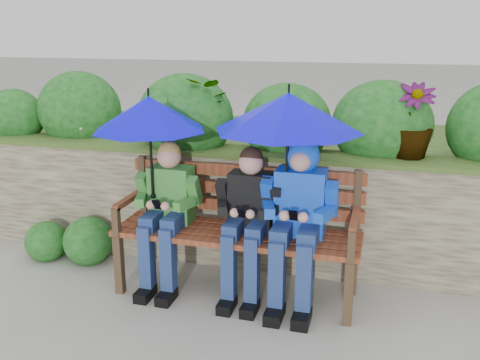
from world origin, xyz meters
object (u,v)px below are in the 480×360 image
(park_bench, at_px, (239,222))
(boy_middle, at_px, (248,215))
(boy_right, at_px, (298,209))
(umbrella_left, at_px, (149,114))
(boy_left, at_px, (167,207))
(umbrella_right, at_px, (288,112))

(park_bench, xyz_separation_m, boy_middle, (0.10, -0.09, 0.10))
(boy_right, bearing_deg, umbrella_left, -179.00)
(umbrella_left, bearing_deg, boy_left, 7.56)
(boy_middle, bearing_deg, umbrella_right, 6.23)
(boy_middle, height_order, umbrella_right, umbrella_right)
(boy_left, height_order, boy_right, boy_right)
(park_bench, bearing_deg, boy_left, -170.63)
(park_bench, relative_size, boy_middle, 1.62)
(boy_middle, height_order, boy_right, boy_right)
(park_bench, bearing_deg, umbrella_right, -9.26)
(umbrella_left, height_order, umbrella_right, umbrella_right)
(boy_middle, bearing_deg, park_bench, 135.84)
(boy_middle, bearing_deg, boy_right, 0.85)
(umbrella_right, bearing_deg, boy_middle, -173.77)
(umbrella_right, bearing_deg, umbrella_left, -177.52)
(boy_right, xyz_separation_m, umbrella_left, (-1.16, -0.02, 0.67))
(park_bench, relative_size, umbrella_right, 1.76)
(park_bench, xyz_separation_m, umbrella_left, (-0.68, -0.11, 0.85))
(boy_left, height_order, umbrella_left, umbrella_left)
(umbrella_left, bearing_deg, park_bench, 9.08)
(park_bench, height_order, umbrella_left, umbrella_left)
(boy_middle, distance_m, umbrella_left, 1.08)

